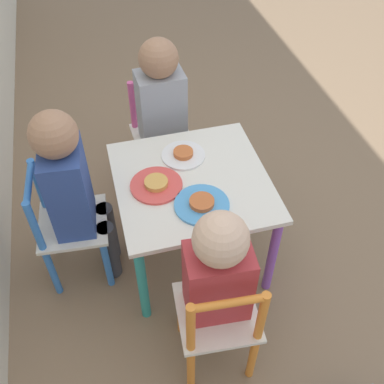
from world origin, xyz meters
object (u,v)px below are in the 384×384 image
Objects in this scene: chair_pink at (161,137)px; plate_right at (183,155)px; kids_table at (192,192)px; plate_left at (202,204)px; chair_blue at (68,228)px; child_left at (216,276)px; child_back at (73,187)px; plate_back at (156,185)px; child_right at (162,109)px; chair_orange at (218,321)px.

chair_pink is 0.40m from plate_right.
chair_pink reaches higher than kids_table.
chair_pink is at bearing 2.13° from plate_left.
plate_left is (-0.27, 0.00, 0.00)m from plate_right.
chair_blue is 2.73× the size of plate_left.
chair_pink is (0.49, 0.02, -0.11)m from kids_table.
kids_table is at bearing -90.00° from chair_blue.
child_left is 0.29m from plate_left.
child_back is at bearing -90.00° from chair_blue.
child_back reaches higher than chair_blue.
plate_back is (-0.04, -0.35, 0.19)m from chair_blue.
chair_pink is 0.93m from child_left.
chair_pink reaches higher than plate_right.
chair_pink is 3.11× the size of plate_right.
plate_right is (0.10, -0.43, -0.03)m from child_back.
child_left is 0.56m from plate_right.
child_back is at bearing 83.20° from plate_back.
child_left is at bearing -166.61° from plate_back.
child_left is at bearing -93.39° from chair_pink.
child_back is (-0.39, 0.41, 0.01)m from child_right.
plate_right is at bearing -74.25° from chair_blue.
chair_blue is 1.00× the size of chair_orange.
chair_pink is 1.00× the size of chair_blue.
chair_pink is at bearing -37.07° from child_back.
chair_orange is 0.67× the size of child_back.
kids_table is 0.73× the size of child_right.
kids_table is 0.15m from plate_left.
plate_left is (-0.56, -0.02, -0.02)m from child_right.
kids_table is 0.78× the size of child_left.
chair_blue is at bearing 70.25° from plate_left.
chair_pink is 2.77× the size of plate_back.
kids_table is at bearing -90.00° from child_right.
plate_back is at bearing 90.00° from kids_table.
child_back is at bearing -138.71° from child_right.
plate_back is at bearing 135.00° from plate_right.
child_back reaches higher than child_left.
child_left is 0.44m from plate_back.
plate_right is 0.27m from plate_left.
child_left is at bearing 175.44° from kids_table.
chair_pink is 0.21m from child_right.
child_right is at bearing -15.02° from plate_back.
kids_table is 1.06× the size of chair_pink.
chair_blue is 0.64m from child_right.
plate_right is at bearing -88.75° from child_right.
child_right is 0.98× the size of child_back.
chair_orange is 3.11× the size of plate_right.
plate_back is (-0.49, 0.11, 0.19)m from chair_pink.
kids_table is at bearing -90.00° from child_back.
chair_blue is 0.40m from plate_back.
plate_right is at bearing -89.01° from chair_orange.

